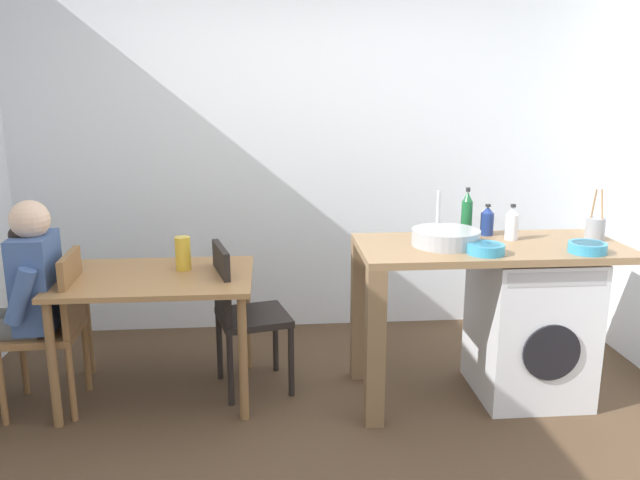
{
  "coord_description": "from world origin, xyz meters",
  "views": [
    {
      "loc": [
        -0.29,
        -2.89,
        1.79
      ],
      "look_at": [
        -0.01,
        0.45,
        0.97
      ],
      "focal_mm": 35.65,
      "sensor_mm": 36.0,
      "label": 1
    }
  ],
  "objects_px": {
    "dining_table": "(156,291)",
    "chair_opposite": "(241,309)",
    "chair_person_seat": "(55,322)",
    "colander": "(587,247)",
    "bottle_clear_small": "(512,224)",
    "seated_person": "(21,296)",
    "bottle_tall_green": "(467,214)",
    "utensil_crock": "(595,228)",
    "washing_machine": "(529,325)",
    "vase": "(183,253)",
    "mixing_bowl": "(486,248)",
    "bottle_squat_brown": "(487,221)"
  },
  "relations": [
    {
      "from": "mixing_bowl",
      "to": "dining_table",
      "type": "bearing_deg",
      "value": 168.87
    },
    {
      "from": "bottle_clear_small",
      "to": "mixing_bowl",
      "type": "height_order",
      "value": "bottle_clear_small"
    },
    {
      "from": "bottle_clear_small",
      "to": "vase",
      "type": "relative_size",
      "value": 1.06
    },
    {
      "from": "chair_opposite",
      "to": "dining_table",
      "type": "bearing_deg",
      "value": -100.08
    },
    {
      "from": "chair_opposite",
      "to": "vase",
      "type": "distance_m",
      "value": 0.47
    },
    {
      "from": "bottle_tall_green",
      "to": "vase",
      "type": "relative_size",
      "value": 1.46
    },
    {
      "from": "bottle_squat_brown",
      "to": "vase",
      "type": "bearing_deg",
      "value": 179.16
    },
    {
      "from": "dining_table",
      "to": "chair_opposite",
      "type": "xyz_separation_m",
      "value": [
        0.48,
        0.03,
        -0.14
      ]
    },
    {
      "from": "bottle_tall_green",
      "to": "utensil_crock",
      "type": "height_order",
      "value": "utensil_crock"
    },
    {
      "from": "chair_person_seat",
      "to": "bottle_clear_small",
      "type": "relative_size",
      "value": 4.32
    },
    {
      "from": "chair_person_seat",
      "to": "vase",
      "type": "relative_size",
      "value": 4.56
    },
    {
      "from": "washing_machine",
      "to": "colander",
      "type": "bearing_deg",
      "value": -49.26
    },
    {
      "from": "seated_person",
      "to": "washing_machine",
      "type": "height_order",
      "value": "seated_person"
    },
    {
      "from": "bottle_tall_green",
      "to": "vase",
      "type": "bearing_deg",
      "value": 178.89
    },
    {
      "from": "bottle_tall_green",
      "to": "bottle_squat_brown",
      "type": "height_order",
      "value": "bottle_tall_green"
    },
    {
      "from": "vase",
      "to": "colander",
      "type": "bearing_deg",
      "value": -12.15
    },
    {
      "from": "chair_opposite",
      "to": "vase",
      "type": "relative_size",
      "value": 4.56
    },
    {
      "from": "chair_person_seat",
      "to": "seated_person",
      "type": "distance_m",
      "value": 0.23
    },
    {
      "from": "chair_person_seat",
      "to": "chair_opposite",
      "type": "bearing_deg",
      "value": -85.41
    },
    {
      "from": "chair_opposite",
      "to": "bottle_clear_small",
      "type": "height_order",
      "value": "bottle_clear_small"
    },
    {
      "from": "chair_person_seat",
      "to": "bottle_squat_brown",
      "type": "bearing_deg",
      "value": -88.67
    },
    {
      "from": "washing_machine",
      "to": "bottle_clear_small",
      "type": "xyz_separation_m",
      "value": [
        -0.11,
        0.1,
        0.58
      ]
    },
    {
      "from": "chair_opposite",
      "to": "washing_machine",
      "type": "relative_size",
      "value": 1.05
    },
    {
      "from": "washing_machine",
      "to": "vase",
      "type": "xyz_separation_m",
      "value": [
        -2.01,
        0.26,
        0.41
      ]
    },
    {
      "from": "chair_person_seat",
      "to": "colander",
      "type": "bearing_deg",
      "value": -98.05
    },
    {
      "from": "seated_person",
      "to": "bottle_tall_green",
      "type": "distance_m",
      "value": 2.56
    },
    {
      "from": "dining_table",
      "to": "bottle_clear_small",
      "type": "xyz_separation_m",
      "value": [
        2.05,
        -0.05,
        0.37
      ]
    },
    {
      "from": "bottle_clear_small",
      "to": "bottle_squat_brown",
      "type": "bearing_deg",
      "value": 129.36
    },
    {
      "from": "colander",
      "to": "mixing_bowl",
      "type": "bearing_deg",
      "value": 177.92
    },
    {
      "from": "dining_table",
      "to": "vase",
      "type": "relative_size",
      "value": 5.58
    },
    {
      "from": "dining_table",
      "to": "colander",
      "type": "relative_size",
      "value": 5.5
    },
    {
      "from": "seated_person",
      "to": "bottle_clear_small",
      "type": "height_order",
      "value": "seated_person"
    },
    {
      "from": "bottle_clear_small",
      "to": "colander",
      "type": "relative_size",
      "value": 1.04
    },
    {
      "from": "chair_person_seat",
      "to": "bottle_clear_small",
      "type": "bearing_deg",
      "value": -91.59
    },
    {
      "from": "dining_table",
      "to": "bottle_tall_green",
      "type": "bearing_deg",
      "value": 2.12
    },
    {
      "from": "washing_machine",
      "to": "dining_table",
      "type": "bearing_deg",
      "value": 175.87
    },
    {
      "from": "washing_machine",
      "to": "mixing_bowl",
      "type": "bearing_deg",
      "value": -151.47
    },
    {
      "from": "chair_opposite",
      "to": "seated_person",
      "type": "relative_size",
      "value": 0.75
    },
    {
      "from": "bottle_tall_green",
      "to": "mixing_bowl",
      "type": "height_order",
      "value": "bottle_tall_green"
    },
    {
      "from": "chair_person_seat",
      "to": "bottle_tall_green",
      "type": "relative_size",
      "value": 3.12
    },
    {
      "from": "bottle_tall_green",
      "to": "bottle_clear_small",
      "type": "distance_m",
      "value": 0.26
    },
    {
      "from": "seated_person",
      "to": "bottle_clear_small",
      "type": "relative_size",
      "value": 5.75
    },
    {
      "from": "chair_person_seat",
      "to": "chair_opposite",
      "type": "distance_m",
      "value": 1.03
    },
    {
      "from": "chair_person_seat",
      "to": "bottle_tall_green",
      "type": "distance_m",
      "value": 2.43
    },
    {
      "from": "bottle_clear_small",
      "to": "vase",
      "type": "height_order",
      "value": "bottle_clear_small"
    },
    {
      "from": "mixing_bowl",
      "to": "vase",
      "type": "relative_size",
      "value": 1.01
    },
    {
      "from": "seated_person",
      "to": "bottle_tall_green",
      "type": "xyz_separation_m",
      "value": [
        2.53,
        0.17,
        0.38
      ]
    },
    {
      "from": "bottle_clear_small",
      "to": "utensil_crock",
      "type": "bearing_deg",
      "value": -6.22
    },
    {
      "from": "chair_person_seat",
      "to": "washing_machine",
      "type": "distance_m",
      "value": 2.71
    },
    {
      "from": "bottle_clear_small",
      "to": "seated_person",
      "type": "bearing_deg",
      "value": -178.92
    }
  ]
}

